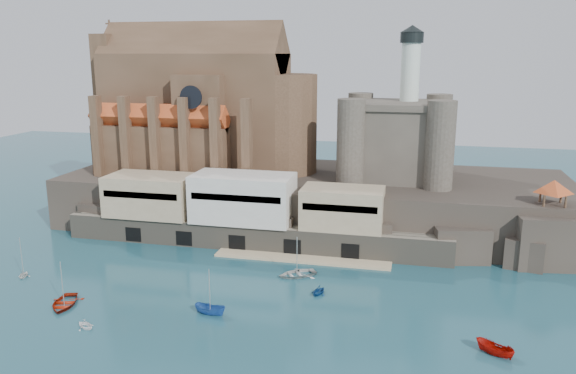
% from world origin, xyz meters
% --- Properties ---
extents(ground, '(300.00, 300.00, 0.00)m').
position_xyz_m(ground, '(0.00, 0.00, 0.00)').
color(ground, '#184451').
rests_on(ground, ground).
extents(promontory, '(100.00, 36.00, 10.00)m').
position_xyz_m(promontory, '(-0.19, 39.37, 4.92)').
color(promontory, black).
rests_on(promontory, ground).
extents(quay, '(70.00, 12.00, 13.05)m').
position_xyz_m(quay, '(-10.19, 23.07, 6.07)').
color(quay, '#6E6758').
rests_on(quay, ground).
extents(church, '(47.00, 25.93, 30.51)m').
position_xyz_m(church, '(-24.13, 41.85, 22.13)').
color(church, '#4A3322').
rests_on(church, promontory).
extents(castle_keep, '(21.20, 21.20, 29.30)m').
position_xyz_m(castle_keep, '(16.08, 41.08, 18.31)').
color(castle_keep, '#453F36').
rests_on(castle_keep, promontory).
extents(rock_outcrop, '(14.50, 10.50, 8.70)m').
position_xyz_m(rock_outcrop, '(42.00, 25.84, 4.02)').
color(rock_outcrop, black).
rests_on(rock_outcrop, ground).
extents(pavilion, '(6.40, 6.40, 5.40)m').
position_xyz_m(pavilion, '(42.00, 26.00, 12.73)').
color(pavilion, '#4A3322').
rests_on(pavilion, rock_outcrop).
extents(boat_0, '(4.73, 2.53, 6.36)m').
position_xyz_m(boat_0, '(-26.51, -6.88, 0.00)').
color(boat_0, '#941B08').
rests_on(boat_0, ground).
extents(boat_1, '(2.35, 2.83, 2.82)m').
position_xyz_m(boat_1, '(-19.91, -12.09, 0.00)').
color(boat_1, white).
rests_on(boat_1, ground).
extents(boat_2, '(2.00, 1.96, 4.58)m').
position_xyz_m(boat_2, '(-5.82, -4.79, 0.00)').
color(boat_2, '#21509D').
rests_on(boat_2, ground).
extents(boat_4, '(2.61, 1.97, 2.69)m').
position_xyz_m(boat_4, '(-38.84, 0.70, 0.00)').
color(boat_4, silver).
rests_on(boat_4, ground).
extents(boat_5, '(2.37, 2.35, 4.56)m').
position_xyz_m(boat_5, '(30.00, -7.11, 0.00)').
color(boat_5, '#A80D05').
rests_on(boat_5, ground).
extents(boat_6, '(3.59, 4.39, 6.22)m').
position_xyz_m(boat_6, '(2.68, 10.85, 0.00)').
color(boat_6, silver).
rests_on(boat_6, ground).
extents(boat_7, '(3.04, 2.44, 3.07)m').
position_xyz_m(boat_7, '(7.19, 4.86, 0.00)').
color(boat_7, navy).
rests_on(boat_7, ground).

